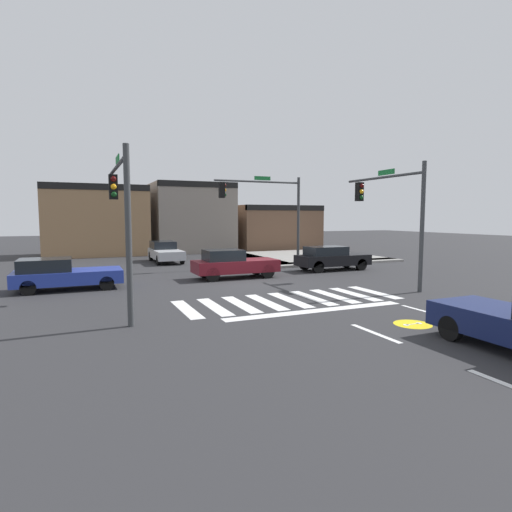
{
  "coord_description": "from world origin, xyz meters",
  "views": [
    {
      "loc": [
        -7.44,
        -18.42,
        3.21
      ],
      "look_at": [
        0.82,
        0.66,
        1.23
      ],
      "focal_mm": 29.01,
      "sensor_mm": 36.0,
      "label": 1
    }
  ],
  "objects": [
    {
      "name": "curb_corner_northeast",
      "position": [
        8.49,
        9.42,
        0.07
      ],
      "size": [
        10.0,
        10.6,
        0.15
      ],
      "color": "gray",
      "rests_on": "ground_plane"
    },
    {
      "name": "crosswalk_near",
      "position": [
        -0.0,
        -4.5,
        0.0
      ],
      "size": [
        8.6,
        3.1,
        0.01
      ],
      "color": "silver",
      "rests_on": "ground_plane"
    },
    {
      "name": "ground_plane",
      "position": [
        0.0,
        0.0,
        0.0
      ],
      "size": [
        120.0,
        120.0,
        0.0
      ],
      "primitive_type": "plane",
      "color": "#2B2B2D"
    },
    {
      "name": "traffic_signal_southeast",
      "position": [
        5.91,
        -3.26,
        3.82
      ],
      "size": [
        0.32,
        5.24,
        5.52
      ],
      "rotation": [
        0.0,
        0.0,
        1.57
      ],
      "color": "#383A3D",
      "rests_on": "ground_plane"
    },
    {
      "name": "traffic_signal_northeast",
      "position": [
        3.64,
        5.49,
        4.06
      ],
      "size": [
        5.85,
        0.32,
        5.76
      ],
      "rotation": [
        0.0,
        0.0,
        3.14
      ],
      "color": "#383A3D",
      "rests_on": "ground_plane"
    },
    {
      "name": "storefront_row",
      "position": [
        1.36,
        19.0,
        2.81
      ],
      "size": [
        24.65,
        6.93,
        6.21
      ],
      "color": "#93704C",
      "rests_on": "ground_plane"
    },
    {
      "name": "car_black",
      "position": [
        6.47,
        2.39,
        0.75
      ],
      "size": [
        4.44,
        1.72,
        1.45
      ],
      "color": "black",
      "rests_on": "ground_plane"
    },
    {
      "name": "car_maroon",
      "position": [
        -0.05,
        1.72,
        0.76
      ],
      "size": [
        4.41,
        1.73,
        1.51
      ],
      "color": "maroon",
      "rests_on": "ground_plane"
    },
    {
      "name": "car_silver",
      "position": [
        -1.77,
        10.97,
        0.73
      ],
      "size": [
        1.8,
        4.54,
        1.44
      ],
      "rotation": [
        0.0,
        0.0,
        -1.57
      ],
      "color": "#B7BABF",
      "rests_on": "ground_plane"
    },
    {
      "name": "traffic_signal_southwest",
      "position": [
        -6.09,
        -3.83,
        3.75
      ],
      "size": [
        0.32,
        5.95,
        5.27
      ],
      "rotation": [
        0.0,
        0.0,
        1.57
      ],
      "color": "#383A3D",
      "rests_on": "ground_plane"
    },
    {
      "name": "car_blue",
      "position": [
        -8.1,
        1.43,
        0.71
      ],
      "size": [
        4.45,
        1.94,
        1.41
      ],
      "color": "#23389E",
      "rests_on": "ground_plane"
    },
    {
      "name": "bike_detector_marking",
      "position": [
        1.67,
        -9.17,
        0.0
      ],
      "size": [
        1.11,
        1.11,
        0.01
      ],
      "color": "yellow",
      "rests_on": "ground_plane"
    }
  ]
}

